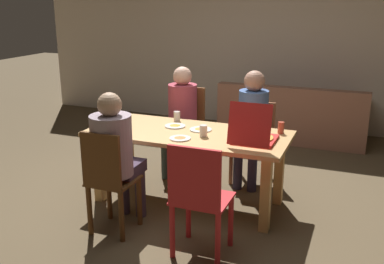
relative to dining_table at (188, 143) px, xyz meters
The scene contains 18 objects.
ground_plane 0.64m from the dining_table, ahead, with size 20.00×20.00×0.00m, color brown.
back_wall 3.25m from the dining_table, 90.00° to the left, with size 7.87×0.12×2.67m, color beige.
dining_table is the anchor object (origin of this frame).
chair_0 0.94m from the dining_table, 115.09° to the right, with size 0.38×0.38×0.95m.
person_0 0.82m from the dining_table, 118.84° to the right, with size 0.36×0.54×1.26m.
chair_1 0.97m from the dining_table, 61.69° to the left, with size 0.43×0.40×0.89m.
person_1 0.86m from the dining_table, 57.77° to the left, with size 0.32×0.48×1.26m.
chair_2 0.97m from the dining_table, 114.10° to the left, with size 0.44×0.39×0.99m.
person_2 0.85m from the dining_table, 117.99° to the left, with size 0.33×0.53×1.26m.
chair_3 1.02m from the dining_table, 63.33° to the right, with size 0.44×0.40×0.96m.
pizza_box_0 0.70m from the dining_table, ahead, with size 0.38×0.46×0.40m.
plate_0 0.27m from the dining_table, 86.23° to the right, with size 0.20×0.20×0.03m.
plate_1 0.18m from the dining_table, 47.05° to the left, with size 0.22×0.22×0.03m.
plate_2 0.26m from the dining_table, 147.99° to the left, with size 0.21×0.21×0.03m.
drinking_glass_0 0.27m from the dining_table, 24.23° to the right, with size 0.07×0.07×0.11m, color silver.
drinking_glass_1 0.45m from the dining_table, 128.63° to the left, with size 0.07×0.07×0.10m, color silver.
drinking_glass_2 0.91m from the dining_table, 18.53° to the left, with size 0.06×0.06×0.11m, color #B64834.
couch 2.67m from the dining_table, 76.59° to the left, with size 2.09×0.88×0.82m.
Camera 1 is at (1.58, -3.87, 2.01)m, focal length 41.71 mm.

